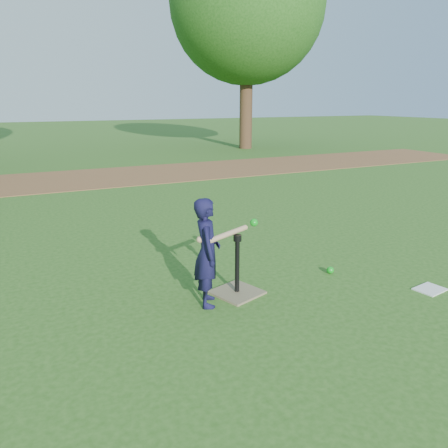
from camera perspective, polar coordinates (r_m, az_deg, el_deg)
name	(u,v)px	position (r m, az deg, el deg)	size (l,w,h in m)	color
ground	(248,289)	(4.55, 3.19, -8.51)	(80.00, 80.00, 0.00)	#285116
dirt_strip	(104,177)	(11.45, -15.39, 5.92)	(24.00, 3.00, 0.01)	brown
child	(207,252)	(4.05, -2.22, -3.74)	(0.38, 0.25, 1.03)	black
wiffle_ball_ground	(330,270)	(5.06, 13.71, -5.86)	(0.08, 0.08, 0.08)	#0D9718
clipboard	(430,289)	(4.99, 25.30, -7.71)	(0.30, 0.23, 0.01)	white
batting_tee	(237,283)	(4.41, 1.72, -7.74)	(0.54, 0.54, 0.61)	#77684B
swing_action	(230,232)	(4.18, 0.84, -1.08)	(0.71, 0.31, 0.13)	tan
tree_right	(247,4)	(18.11, 3.06, 26.73)	(5.80, 5.80, 8.21)	#382316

